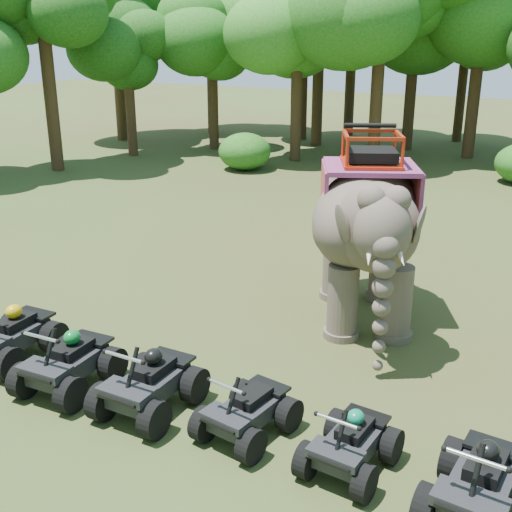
% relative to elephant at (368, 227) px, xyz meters
% --- Properties ---
extents(ground, '(110.00, 110.00, 0.00)m').
position_rel_elephant_xyz_m(ground, '(-1.58, -3.43, -2.13)').
color(ground, '#47381E').
rests_on(ground, ground).
extents(elephant, '(4.16, 5.55, 4.27)m').
position_rel_elephant_xyz_m(elephant, '(0.00, 0.00, 0.00)').
color(elephant, brown).
rests_on(elephant, ground).
extents(atv_0, '(1.42, 1.90, 1.37)m').
position_rel_elephant_xyz_m(atv_0, '(-5.49, -5.20, -1.45)').
color(atv_0, black).
rests_on(atv_0, ground).
extents(atv_1, '(1.39, 1.86, 1.34)m').
position_rel_elephant_xyz_m(atv_1, '(-3.71, -5.47, -1.46)').
color(atv_1, black).
rests_on(atv_1, ground).
extents(atv_2, '(1.34, 1.83, 1.35)m').
position_rel_elephant_xyz_m(atv_2, '(-1.97, -5.37, -1.46)').
color(atv_2, black).
rests_on(atv_2, ground).
extents(atv_3, '(1.39, 1.75, 1.18)m').
position_rel_elephant_xyz_m(atv_3, '(-0.15, -5.22, -1.54)').
color(atv_3, black).
rests_on(atv_3, ground).
extents(atv_4, '(1.26, 1.64, 1.15)m').
position_rel_elephant_xyz_m(atv_4, '(1.61, -5.25, -1.56)').
color(atv_4, black).
rests_on(atv_4, ground).
extents(atv_5, '(1.47, 1.92, 1.35)m').
position_rel_elephant_xyz_m(atv_5, '(3.49, -5.39, -1.46)').
color(atv_5, black).
rests_on(atv_5, ground).
extents(tree_0, '(6.91, 6.91, 9.87)m').
position_rel_elephant_xyz_m(tree_0, '(-1.58, 20.67, 2.80)').
color(tree_0, '#195114').
rests_on(tree_0, ground).
extents(tree_26, '(6.42, 6.42, 9.17)m').
position_rel_elephant_xyz_m(tree_26, '(-17.80, 8.68, 2.45)').
color(tree_26, '#195114').
rests_on(tree_26, ground).
extents(tree_27, '(4.59, 4.59, 6.56)m').
position_rel_elephant_xyz_m(tree_27, '(-16.98, 13.22, 1.14)').
color(tree_27, '#195114').
rests_on(tree_27, ground).
extents(tree_28, '(5.02, 5.02, 7.17)m').
position_rel_elephant_xyz_m(tree_28, '(-14.32, 16.89, 1.45)').
color(tree_28, '#195114').
rests_on(tree_28, ground).
extents(tree_29, '(5.39, 5.39, 7.71)m').
position_rel_elephant_xyz_m(tree_29, '(-9.00, 15.88, 1.72)').
color(tree_29, '#195114').
rests_on(tree_29, ground).
extents(tree_30, '(6.63, 6.63, 9.47)m').
position_rel_elephant_xyz_m(tree_30, '(-5.36, 16.98, 2.60)').
color(tree_30, '#195114').
rests_on(tree_30, ground).
extents(tree_31, '(7.04, 7.04, 10.06)m').
position_rel_elephant_xyz_m(tree_31, '(-9.88, 20.61, 2.90)').
color(tree_31, '#195114').
rests_on(tree_31, ground).
extents(tree_32, '(7.09, 7.09, 10.14)m').
position_rel_elephant_xyz_m(tree_32, '(-11.40, 21.95, 2.93)').
color(tree_32, '#195114').
rests_on(tree_32, ground).
extents(tree_35, '(6.81, 6.81, 9.73)m').
position_rel_elephant_xyz_m(tree_35, '(-9.50, 24.72, 2.73)').
color(tree_35, '#195114').
rests_on(tree_35, ground).
extents(tree_37, '(6.51, 6.51, 9.30)m').
position_rel_elephant_xyz_m(tree_37, '(-5.02, 21.73, 2.52)').
color(tree_37, '#195114').
rests_on(tree_37, ground).
extents(tree_38, '(6.46, 6.46, 9.23)m').
position_rel_elephant_xyz_m(tree_38, '(-20.59, 16.78, 2.48)').
color(tree_38, '#195114').
rests_on(tree_38, ground).
extents(tree_39, '(5.21, 5.21, 7.44)m').
position_rel_elephant_xyz_m(tree_39, '(-3.11, 25.51, 1.59)').
color(tree_39, '#195114').
rests_on(tree_39, ground).
extents(tree_40, '(6.57, 6.57, 9.38)m').
position_rel_elephant_xyz_m(tree_40, '(-17.33, 21.62, 2.56)').
color(tree_40, '#195114').
rests_on(tree_40, ground).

